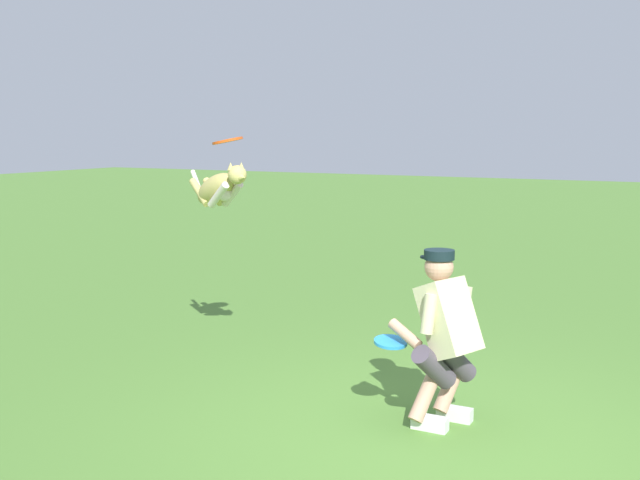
{
  "coord_description": "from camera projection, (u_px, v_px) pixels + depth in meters",
  "views": [
    {
      "loc": [
        -1.66,
        4.81,
        2.14
      ],
      "look_at": [
        1.24,
        -0.78,
        1.25
      ],
      "focal_mm": 43.51,
      "sensor_mm": 36.0,
      "label": 1
    }
  ],
  "objects": [
    {
      "name": "frisbee_flying",
      "position": [
        228.0,
        141.0,
        6.91
      ],
      "size": [
        0.31,
        0.32,
        0.1
      ],
      "primitive_type": "cylinder",
      "rotation": [
        0.11,
        -0.17,
        2.98
      ],
      "color": "#E74D17"
    },
    {
      "name": "person",
      "position": [
        444.0,
        333.0,
        5.59
      ],
      "size": [
        0.68,
        0.65,
        1.29
      ],
      "rotation": [
        0.0,
        0.0,
        -0.35
      ],
      "color": "silver",
      "rests_on": "ground_plane"
    },
    {
      "name": "dog",
      "position": [
        218.0,
        188.0,
        7.21
      ],
      "size": [
        0.96,
        0.55,
        0.5
      ],
      "rotation": [
        0.0,
        0.0,
        2.67
      ],
      "color": "tan"
    },
    {
      "name": "frisbee_held",
      "position": [
        391.0,
        342.0,
        5.66
      ],
      "size": [
        0.33,
        0.33,
        0.07
      ],
      "primitive_type": "cylinder",
      "rotation": [
        0.04,
        0.13,
        2.73
      ],
      "color": "#2A8FE2",
      "rests_on": "person"
    },
    {
      "name": "ground_plane",
      "position": [
        429.0,
        447.0,
        5.29
      ],
      "size": [
        60.0,
        60.0,
        0.0
      ],
      "primitive_type": "plane",
      "color": "#507E32"
    }
  ]
}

